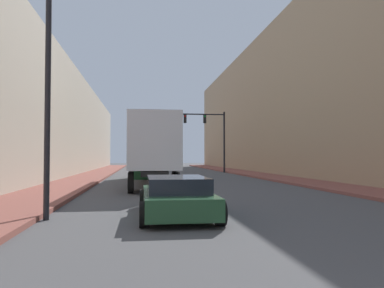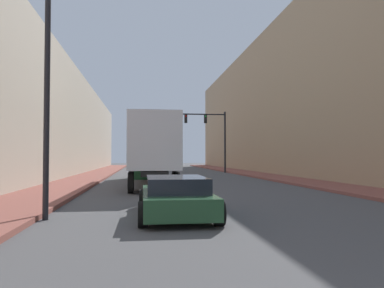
{
  "view_description": "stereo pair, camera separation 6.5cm",
  "coord_description": "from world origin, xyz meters",
  "px_view_note": "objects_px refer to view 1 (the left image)",
  "views": [
    {
      "loc": [
        -3.18,
        -0.82,
        1.74
      ],
      "look_at": [
        -0.77,
        16.88,
        2.34
      ],
      "focal_mm": 35.0,
      "sensor_mm": 36.0,
      "label": 1
    },
    {
      "loc": [
        -3.12,
        -0.83,
        1.74
      ],
      "look_at": [
        -0.77,
        16.88,
        2.34
      ],
      "focal_mm": 35.0,
      "sensor_mm": 36.0,
      "label": 2
    }
  ],
  "objects_px": {
    "semi_truck": "(151,149)",
    "traffic_signal_gantry": "(211,130)",
    "street_lamp": "(48,54)",
    "sedan_car": "(176,196)"
  },
  "relations": [
    {
      "from": "street_lamp",
      "to": "semi_truck",
      "type": "bearing_deg",
      "value": 76.46
    },
    {
      "from": "sedan_car",
      "to": "traffic_signal_gantry",
      "type": "xyz_separation_m",
      "value": [
        6.4,
        28.69,
        4.0
      ]
    },
    {
      "from": "street_lamp",
      "to": "traffic_signal_gantry",
      "type": "bearing_deg",
      "value": 70.95
    },
    {
      "from": "semi_truck",
      "to": "traffic_signal_gantry",
      "type": "distance_m",
      "value": 17.32
    },
    {
      "from": "sedan_car",
      "to": "traffic_signal_gantry",
      "type": "height_order",
      "value": "traffic_signal_gantry"
    },
    {
      "from": "traffic_signal_gantry",
      "to": "street_lamp",
      "type": "height_order",
      "value": "street_lamp"
    },
    {
      "from": "semi_truck",
      "to": "street_lamp",
      "type": "height_order",
      "value": "street_lamp"
    },
    {
      "from": "sedan_car",
      "to": "street_lamp",
      "type": "relative_size",
      "value": 0.66
    },
    {
      "from": "semi_truck",
      "to": "traffic_signal_gantry",
      "type": "bearing_deg",
      "value": 66.59
    },
    {
      "from": "semi_truck",
      "to": "street_lamp",
      "type": "distance_m",
      "value": 13.79
    }
  ]
}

